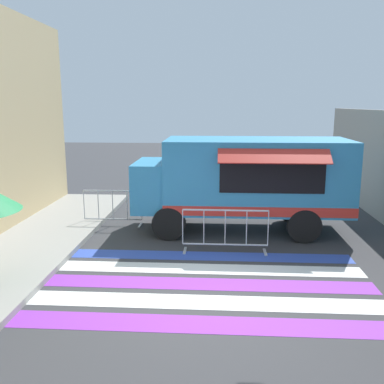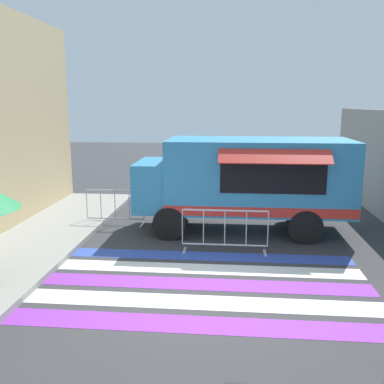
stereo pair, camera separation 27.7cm
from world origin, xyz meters
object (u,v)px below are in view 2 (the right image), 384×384
(food_truck, at_px, (242,178))
(barricade_side, at_px, (115,208))
(barricade_front, at_px, (225,232))
(traffic_signal_pole, at_px, (377,32))

(food_truck, bearing_deg, barricade_side, 176.25)
(food_truck, xyz_separation_m, barricade_side, (-3.50, 0.23, -0.96))
(barricade_side, bearing_deg, barricade_front, -32.96)
(food_truck, relative_size, barricade_side, 3.38)
(food_truck, height_order, barricade_side, food_truck)
(barricade_side, bearing_deg, food_truck, -3.75)
(food_truck, distance_m, barricade_front, 2.06)
(traffic_signal_pole, bearing_deg, food_truck, 132.62)
(food_truck, bearing_deg, barricade_front, -102.74)
(barricade_front, bearing_deg, food_truck, 77.26)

